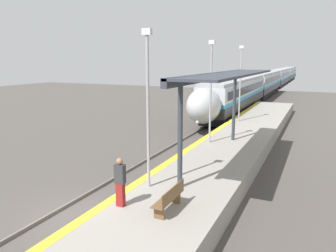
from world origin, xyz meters
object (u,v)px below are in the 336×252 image
Objects in this scene: train at (272,80)px; lamppost_far at (240,79)px; lamppost_mid at (211,86)px; railway_signal at (208,92)px; lamppost_near at (148,101)px; platform_bench at (170,198)px; person_waiting at (120,181)px.

train is 39.61m from lamppost_far.
lamppost_mid is 8.04m from lamppost_far.
lamppost_far reaches higher than railway_signal.
lamppost_near reaches higher than railway_signal.
platform_bench is 10.30m from lamppost_mid.
train is 13.95× the size of lamppost_mid.
lamppost_near is 1.00× the size of lamppost_mid.
railway_signal is at bearing 125.67° from lamppost_far.
lamppost_mid reaches higher than platform_bench.
train is 57.37m from platform_bench.
train is at bearing 94.18° from platform_bench.
person_waiting is 25.70m from railway_signal.
lamppost_mid is (0.04, 10.07, 2.59)m from person_waiting.
lamppost_mid is at bearing 89.79° from person_waiting.
platform_bench is 0.29× the size of lamppost_mid.
train is 32.49m from railway_signal.
railway_signal is at bearing 108.57° from lamppost_mid.
lamppost_near reaches higher than platform_bench.
lamppost_near is at bearing -87.44° from train.
railway_signal is 23.79m from lamppost_near.
lamppost_near is (-1.70, 1.66, 3.03)m from platform_bench.
platform_bench is at bearing 11.98° from person_waiting.
platform_bench is at bearing -85.82° from train.
lamppost_near is 1.00× the size of lamppost_far.
lamppost_far is (0.00, 8.04, 0.00)m from lamppost_mid.
lamppost_near and lamppost_far have the same top height.
lamppost_mid and lamppost_far have the same top height.
platform_bench is at bearing -80.03° from lamppost_mid.
platform_bench is at bearing -84.51° from lamppost_far.
lamppost_mid is (2.48, -47.51, 2.20)m from train.
railway_signal is at bearing 101.32° from person_waiting.
train is 57.63m from person_waiting.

